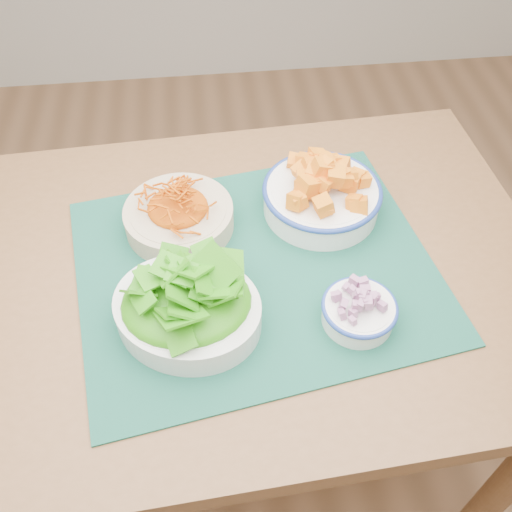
{
  "coord_description": "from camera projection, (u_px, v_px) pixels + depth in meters",
  "views": [
    {
      "loc": [
        -0.05,
        -0.48,
        1.5
      ],
      "look_at": [
        0.02,
        0.14,
        0.78
      ],
      "focal_mm": 40.0,
      "sensor_mm": 36.0,
      "label": 1
    }
  ],
  "objects": [
    {
      "name": "table",
      "position": [
        225.0,
        304.0,
        1.06
      ],
      "size": [
        1.17,
        0.81,
        0.75
      ],
      "rotation": [
        0.0,
        0.0,
        0.05
      ],
      "color": "brown",
      "rests_on": "ground"
    },
    {
      "name": "onion_bowl",
      "position": [
        359.0,
        309.0,
        0.88
      ],
      "size": [
        0.15,
        0.15,
        0.06
      ],
      "rotation": [
        0.0,
        0.0,
        -0.38
      ],
      "color": "white",
      "rests_on": "placemat"
    },
    {
      "name": "lettuce_bowl",
      "position": [
        186.0,
        302.0,
        0.86
      ],
      "size": [
        0.29,
        0.27,
        0.11
      ],
      "rotation": [
        0.0,
        0.0,
        -0.43
      ],
      "color": "silver",
      "rests_on": "placemat"
    },
    {
      "name": "placemat",
      "position": [
        256.0,
        268.0,
        0.97
      ],
      "size": [
        0.66,
        0.57,
        0.0
      ],
      "primitive_type": "cube",
      "rotation": [
        0.0,
        0.0,
        0.16
      ],
      "color": "#0B3329",
      "rests_on": "table"
    },
    {
      "name": "carrot_bowl",
      "position": [
        178.0,
        213.0,
        1.01
      ],
      "size": [
        0.24,
        0.24,
        0.07
      ],
      "rotation": [
        0.0,
        0.0,
        -0.24
      ],
      "color": "#C5B292",
      "rests_on": "placemat"
    },
    {
      "name": "ground",
      "position": [
        255.0,
        500.0,
        1.45
      ],
      "size": [
        4.0,
        4.0,
        0.0
      ],
      "primitive_type": "plane",
      "color": "#A57550",
      "rests_on": "ground"
    },
    {
      "name": "squash_bowl",
      "position": [
        322.0,
        189.0,
        1.03
      ],
      "size": [
        0.27,
        0.27,
        0.11
      ],
      "rotation": [
        0.0,
        0.0,
        -0.36
      ],
      "color": "white",
      "rests_on": "placemat"
    }
  ]
}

